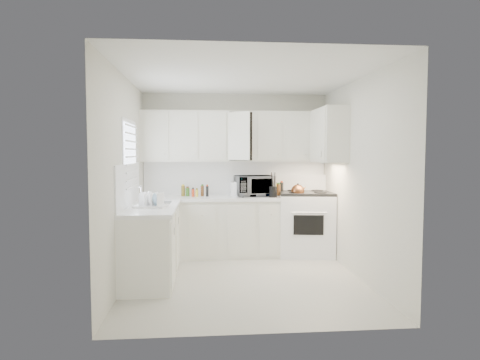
{
  "coord_description": "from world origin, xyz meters",
  "views": [
    {
      "loc": [
        -0.51,
        -5.23,
        1.64
      ],
      "look_at": [
        0.0,
        0.7,
        1.25
      ],
      "focal_mm": 31.02,
      "sensor_mm": 36.0,
      "label": 1
    }
  ],
  "objects": [
    {
      "name": "wall_front",
      "position": [
        0.0,
        -1.6,
        1.3
      ],
      "size": [
        3.0,
        0.0,
        3.0
      ],
      "primitive_type": "plane",
      "rotation": [
        -1.57,
        0.0,
        0.0
      ],
      "color": "silver",
      "rests_on": "ground"
    },
    {
      "name": "spice_left_1",
      "position": [
        -0.78,
        1.33,
        1.02
      ],
      "size": [
        0.06,
        0.06,
        0.13
      ],
      "primitive_type": "cylinder",
      "color": "#376C24",
      "rests_on": "countertop_back"
    },
    {
      "name": "utensil_crock",
      "position": [
        0.55,
        1.1,
        1.15
      ],
      "size": [
        0.15,
        0.15,
        0.4
      ],
      "primitive_type": null,
      "rotation": [
        0.0,
        0.0,
        -0.16
      ],
      "color": "black",
      "rests_on": "countertop_back"
    },
    {
      "name": "spice_left_0",
      "position": [
        -0.85,
        1.42,
        1.02
      ],
      "size": [
        0.06,
        0.06,
        0.13
      ],
      "primitive_type": "cylinder",
      "color": "olive",
      "rests_on": "countertop_back"
    },
    {
      "name": "countertop_left",
      "position": [
        -1.19,
        0.2,
        0.93
      ],
      "size": [
        0.64,
        1.62,
        0.05
      ],
      "primitive_type": "cube",
      "color": "white",
      "rests_on": "lower_cabinets_left"
    },
    {
      "name": "spice_left_2",
      "position": [
        -0.7,
        1.42,
        1.02
      ],
      "size": [
        0.06,
        0.06,
        0.13
      ],
      "primitive_type": "cylinder",
      "color": "red",
      "rests_on": "countertop_back"
    },
    {
      "name": "lower_cabinets_back",
      "position": [
        -0.39,
        1.3,
        0.45
      ],
      "size": [
        2.22,
        0.6,
        0.9
      ],
      "primitive_type": null,
      "color": "silver",
      "rests_on": "floor"
    },
    {
      "name": "countertop_back",
      "position": [
        -0.39,
        1.29,
        0.93
      ],
      "size": [
        2.24,
        0.64,
        0.05
      ],
      "primitive_type": "cube",
      "color": "white",
      "rests_on": "lower_cabinets_back"
    },
    {
      "name": "sink",
      "position": [
        -1.19,
        0.55,
        1.07
      ],
      "size": [
        0.42,
        0.38,
        0.3
      ],
      "primitive_type": null,
      "color": "gray",
      "rests_on": "countertop_left"
    },
    {
      "name": "spice_left_3",
      "position": [
        -0.62,
        1.33,
        1.02
      ],
      "size": [
        0.06,
        0.06,
        0.13
      ],
      "primitive_type": "cylinder",
      "color": "yellow",
      "rests_on": "countertop_back"
    },
    {
      "name": "microwave",
      "position": [
        0.29,
        1.33,
        1.15
      ],
      "size": [
        0.64,
        0.43,
        0.4
      ],
      "primitive_type": "imported",
      "rotation": [
        0.0,
        0.0,
        0.18
      ],
      "color": "gray",
      "rests_on": "countertop_back"
    },
    {
      "name": "upper_cabinets_right",
      "position": [
        1.33,
        0.82,
        1.5
      ],
      "size": [
        0.33,
        0.9,
        0.8
      ],
      "primitive_type": null,
      "color": "silver",
      "rests_on": "wall_right"
    },
    {
      "name": "wall_right",
      "position": [
        1.5,
        0.0,
        1.3
      ],
      "size": [
        0.0,
        3.2,
        3.2
      ],
      "primitive_type": "plane",
      "rotation": [
        1.57,
        0.0,
        -1.57
      ],
      "color": "silver",
      "rests_on": "ground"
    },
    {
      "name": "tea_kettle",
      "position": [
        0.94,
        1.1,
        1.06
      ],
      "size": [
        0.3,
        0.27,
        0.24
      ],
      "primitive_type": null,
      "rotation": [
        0.0,
        0.0,
        0.23
      ],
      "color": "brown",
      "rests_on": "stove"
    },
    {
      "name": "ceiling",
      "position": [
        0.0,
        0.0,
        2.6
      ],
      "size": [
        3.2,
        3.2,
        0.0
      ],
      "primitive_type": "plane",
      "rotation": [
        3.14,
        0.0,
        0.0
      ],
      "color": "white",
      "rests_on": "ground"
    },
    {
      "name": "sauce_right_1",
      "position": [
        0.64,
        1.4,
        1.05
      ],
      "size": [
        0.06,
        0.06,
        0.19
      ],
      "primitive_type": "cylinder",
      "color": "yellow",
      "rests_on": "countertop_back"
    },
    {
      "name": "paper_towel",
      "position": [
        0.04,
        1.44,
        1.08
      ],
      "size": [
        0.12,
        0.12,
        0.27
      ],
      "primitive_type": "cylinder",
      "color": "white",
      "rests_on": "countertop_back"
    },
    {
      "name": "backsplash_left",
      "position": [
        -1.49,
        0.2,
        1.23
      ],
      "size": [
        0.02,
        1.6,
        0.55
      ],
      "primitive_type": "cube",
      "color": "white",
      "rests_on": "wall_left"
    },
    {
      "name": "frying_pan",
      "position": [
        1.3,
        1.42,
        0.96
      ],
      "size": [
        0.38,
        0.48,
        0.04
      ],
      "primitive_type": null,
      "rotation": [
        0.0,
        0.0,
        0.35
      ],
      "color": "black",
      "rests_on": "stove"
    },
    {
      "name": "dish_rack",
      "position": [
        -1.19,
        0.07,
        1.06
      ],
      "size": [
        0.44,
        0.36,
        0.22
      ],
      "primitive_type": null,
      "rotation": [
        0.0,
        0.0,
        -0.19
      ],
      "color": "white",
      "rests_on": "countertop_left"
    },
    {
      "name": "rice_cooker",
      "position": [
        0.04,
        1.41,
        1.08
      ],
      "size": [
        0.29,
        0.29,
        0.26
      ],
      "primitive_type": null,
      "rotation": [
        0.0,
        0.0,
        -0.12
      ],
      "color": "white",
      "rests_on": "countertop_back"
    },
    {
      "name": "sauce_right_2",
      "position": [
        0.69,
        1.46,
        1.05
      ],
      "size": [
        0.06,
        0.06,
        0.19
      ],
      "primitive_type": "cylinder",
      "color": "brown",
      "rests_on": "countertop_back"
    },
    {
      "name": "window_blinds",
      "position": [
        -1.48,
        0.35,
        1.55
      ],
      "size": [
        0.06,
        0.96,
        1.06
      ],
      "primitive_type": null,
      "color": "white",
      "rests_on": "wall_left"
    },
    {
      "name": "wall_back",
      "position": [
        0.0,
        1.6,
        1.3
      ],
      "size": [
        3.0,
        0.0,
        3.0
      ],
      "primitive_type": "plane",
      "rotation": [
        1.57,
        0.0,
        0.0
      ],
      "color": "silver",
      "rests_on": "ground"
    },
    {
      "name": "sauce_right_0",
      "position": [
        0.58,
        1.46,
        1.05
      ],
      "size": [
        0.06,
        0.06,
        0.19
      ],
      "primitive_type": "cylinder",
      "color": "red",
      "rests_on": "countertop_back"
    },
    {
      "name": "backsplash_back",
      "position": [
        0.0,
        1.59,
        1.23
      ],
      "size": [
        2.98,
        0.02,
        0.55
      ],
      "primitive_type": "cube",
      "color": "white",
      "rests_on": "wall_back"
    },
    {
      "name": "spice_left_4",
      "position": [
        -0.55,
        1.42,
        1.02
      ],
      "size": [
        0.06,
        0.06,
        0.13
      ],
      "primitive_type": "cylinder",
      "color": "brown",
      "rests_on": "countertop_back"
    },
    {
      "name": "lower_cabinets_left",
      "position": [
        -1.2,
        0.2,
        0.45
      ],
      "size": [
        0.6,
        1.6,
        0.9
      ],
      "primitive_type": null,
      "color": "silver",
      "rests_on": "floor"
    },
    {
      "name": "upper_cabinets_back",
      "position": [
        0.0,
        1.44,
        1.5
      ],
      "size": [
        3.0,
        0.33,
        0.8
      ],
      "primitive_type": null,
      "color": "silver",
      "rests_on": "wall_back"
    },
    {
      "name": "floor",
      "position": [
        0.0,
        0.0,
        0.0
      ],
      "size": [
        3.2,
        3.2,
        0.0
      ],
      "primitive_type": "plane",
      "color": "beige",
      "rests_on": "ground"
    },
    {
      "name": "wall_left",
      "position": [
        -1.5,
        0.0,
        1.3
      ],
      "size": [
        0.0,
        3.2,
        3.2
      ],
      "primitive_type": "plane",
      "rotation": [
        1.57,
        0.0,
        1.57
      ],
      "color": "silver",
      "rests_on": "ground"
    },
    {
      "name": "spice_left_5",
      "position": [
        -0.47,
        1.33,
        1.02
      ],
      "size": [
        0.06,
        0.06,
        0.13
      ],
      "primitive_type": "cylinder",
      "color": "black",
      "rests_on": "countertop_back"
    },
    {
      "name": "sauce_right_3",
      "position": [
        0.74,
        1.4,
        1.05
      ],
      "size": [
        0.06,
        0.06,
        0.19
      ],
      "primitive_type": "cylinder",
      "color": "black",
      "rests_on": "countertop_back"
    },
    {
      "name": "stove",
      "position": [
        1.12,
        1.26,
        0.65
      ],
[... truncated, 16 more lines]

